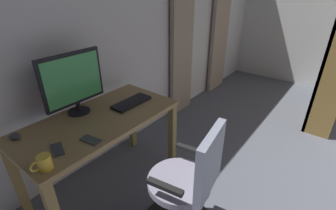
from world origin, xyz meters
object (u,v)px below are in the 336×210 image
office_chair (187,190)px  computer_mouse (15,136)px  desk (100,129)px  bookshelf (336,61)px  cell_phone_face_up (91,140)px  mug_tea (44,163)px  cell_phone_by_monitor (57,149)px  computer_monitor (73,81)px  computer_keyboard (132,102)px

office_chair → computer_mouse: bearing=110.0°
desk → bookshelf: bearing=153.2°
cell_phone_face_up → mug_tea: bearing=-4.4°
bookshelf → cell_phone_face_up: bearing=-21.4°
mug_tea → bookshelf: (-3.15, 1.07, 0.04)m
desk → cell_phone_by_monitor: size_ratio=8.90×
cell_phone_by_monitor → bookshelf: 3.24m
bookshelf → office_chair: bearing=-10.9°
cell_phone_face_up → computer_mouse: bearing=-64.5°
cell_phone_face_up → mug_tea: 0.34m
cell_phone_face_up → bookshelf: (-2.82, 1.11, 0.08)m
cell_phone_face_up → bookshelf: bookshelf is taller
desk → computer_monitor: 0.44m
cell_phone_by_monitor → bookshelf: (-3.02, 1.19, 0.08)m
computer_monitor → bookshelf: size_ratio=0.31×
cell_phone_face_up → bookshelf: 3.03m
computer_keyboard → mug_tea: bearing=13.3°
office_chair → computer_mouse: size_ratio=9.59×
computer_mouse → mug_tea: size_ratio=0.81×
computer_monitor → cell_phone_by_monitor: computer_monitor is taller
desk → cell_phone_by_monitor: cell_phone_by_monitor is taller
office_chair → bookshelf: 2.61m
computer_mouse → cell_phone_by_monitor: bearing=107.6°
desk → cell_phone_face_up: (0.22, 0.21, 0.11)m
cell_phone_face_up → mug_tea: size_ratio=1.17×
computer_keyboard → desk: bearing=-4.4°
office_chair → cell_phone_by_monitor: office_chair is taller
computer_keyboard → cell_phone_face_up: bearing=17.7°
bookshelf → desk: bearing=-26.8°
cell_phone_by_monitor → mug_tea: bearing=60.2°
bookshelf → computer_mouse: bearing=-26.2°
cell_phone_by_monitor → bookshelf: bearing=179.1°
cell_phone_face_up → computer_keyboard: bearing=-172.1°
office_chair → computer_monitor: (0.10, -1.03, 0.58)m
cell_phone_face_up → desk: bearing=-147.1°
computer_mouse → mug_tea: bearing=87.0°
computer_mouse → mug_tea: (0.02, 0.47, 0.03)m
computer_monitor → office_chair: bearing=95.5°
office_chair → mug_tea: bearing=127.1°
desk → cell_phone_by_monitor: bearing=16.7°
desk → cell_phone_face_up: 0.33m
desk → cell_phone_face_up: cell_phone_face_up is taller
bookshelf → computer_monitor: bearing=-30.0°
desk → office_chair: bearing=94.3°
office_chair → cell_phone_face_up: 0.75m
computer_monitor → computer_keyboard: (-0.38, 0.24, -0.26)m
desk → computer_mouse: computer_mouse is taller
office_chair → cell_phone_by_monitor: size_ratio=6.66×
computer_keyboard → bookshelf: size_ratio=0.22×
cell_phone_face_up → mug_tea: mug_tea is taller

